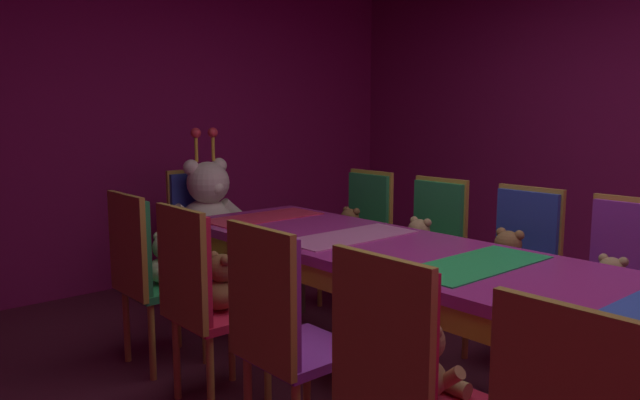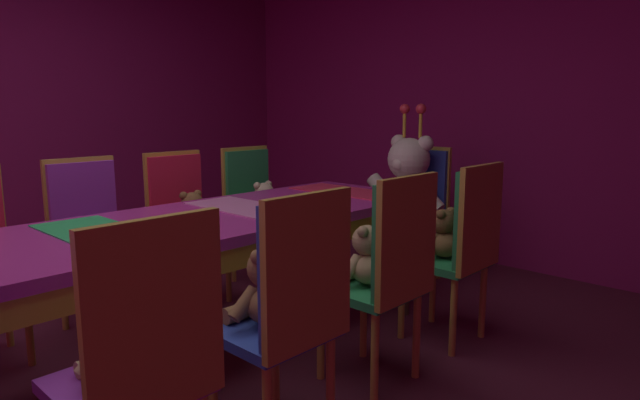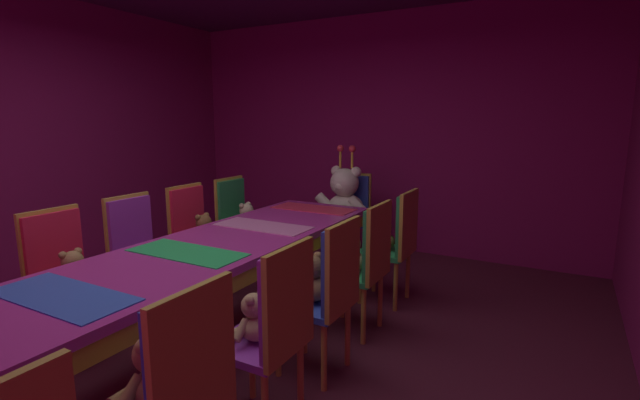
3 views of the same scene
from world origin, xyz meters
The scene contains 22 objects.
ground_plane centered at (0.00, 0.00, 0.00)m, with size 7.90×7.90×0.00m, color #591E33.
wall_back centered at (0.00, 3.20, 1.40)m, with size 5.20×0.12×2.80m, color #8C1959.
banquet_table centered at (0.00, 0.00, 0.66)m, with size 0.90×3.79×0.75m.
chair_left_2 centered at (-0.86, -0.30, 0.60)m, with size 0.42×0.41×0.98m.
teddy_left_2 centered at (-0.71, -0.30, 0.58)m, with size 0.23×0.29×0.28m.
chair_left_3 centered at (-0.87, 0.32, 0.60)m, with size 0.42×0.41×0.98m.
chair_left_4 centered at (-0.87, 0.93, 0.60)m, with size 0.42×0.41×0.98m.
teddy_left_4 centered at (-0.73, 0.93, 0.58)m, with size 0.23×0.30×0.28m.
chair_left_5 centered at (-0.86, 1.53, 0.60)m, with size 0.42×0.41×0.98m.
teddy_left_5 centered at (-0.72, 1.53, 0.58)m, with size 0.24×0.30×0.29m.
chair_right_1 centered at (0.85, -0.90, 0.60)m, with size 0.42×0.41×0.98m.
teddy_right_1 centered at (0.71, -0.90, 0.59)m, with size 0.25×0.33×0.31m.
chair_right_2 centered at (0.87, -0.28, 0.60)m, with size 0.42×0.41×0.98m.
teddy_right_2 centered at (0.72, -0.28, 0.57)m, with size 0.21×0.27×0.26m.
chair_right_3 centered at (0.87, 0.29, 0.60)m, with size 0.42×0.41×0.98m.
teddy_right_3 centered at (0.73, 0.29, 0.59)m, with size 0.25×0.32×0.30m.
chair_right_4 centered at (0.85, 0.92, 0.60)m, with size 0.42×0.41×0.98m.
teddy_right_4 centered at (0.71, 0.92, 0.58)m, with size 0.24×0.31×0.29m.
chair_right_5 centered at (0.86, 1.56, 0.60)m, with size 0.42×0.41×0.98m.
teddy_right_5 centered at (0.72, 1.56, 0.58)m, with size 0.23×0.29×0.28m.
throne_chair centered at (0.00, 2.44, 0.60)m, with size 0.41×0.42×0.98m.
king_teddy_bear centered at (0.00, 2.27, 0.73)m, with size 0.65×0.51×0.84m.
Camera 3 is at (2.05, -1.99, 1.57)m, focal length 25.36 mm.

